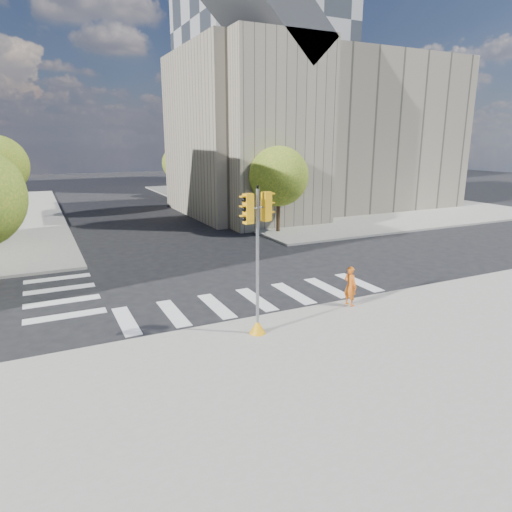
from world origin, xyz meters
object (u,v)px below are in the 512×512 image
Objects in this scene: lamp_far at (200,159)px; lamp_near at (260,166)px; traffic_signal at (257,273)px; photographer at (350,286)px.

lamp_near is at bearing -90.00° from lamp_far.
lamp_near is 1.61× the size of traffic_signal.
lamp_far reaches higher than photographer.
lamp_near is 1.00× the size of lamp_far.
lamp_far is at bearing -21.57° from photographer.
traffic_signal is 4.77m from photographer.
traffic_signal is (-9.72, -33.44, -2.28)m from lamp_far.
lamp_far is at bearing 90.00° from lamp_near.
traffic_signal is (-9.72, -19.44, -2.28)m from lamp_near.
lamp_near is at bearing 49.13° from traffic_signal.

